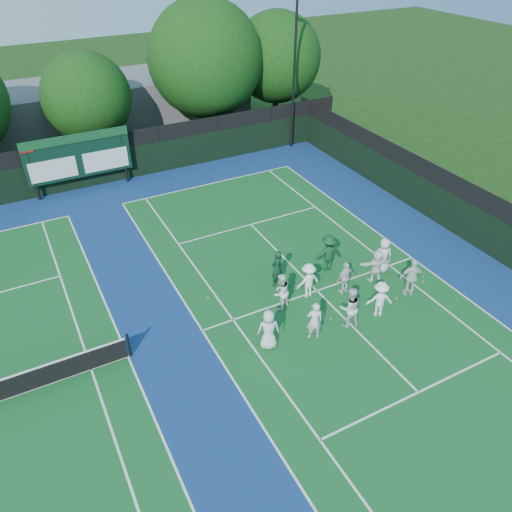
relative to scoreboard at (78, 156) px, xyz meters
name	(u,v)px	position (x,y,z in m)	size (l,w,h in m)	color
ground	(330,304)	(7.01, -15.59, -2.19)	(120.00, 120.00, 0.00)	#16340E
court_apron	(190,335)	(1.01, -14.59, -2.19)	(34.00, 32.00, 0.01)	navy
near_court	(317,291)	(7.01, -14.59, -2.18)	(11.05, 23.85, 0.01)	#11531F
back_fence	(97,164)	(1.01, 0.41, -0.83)	(34.00, 0.08, 3.00)	black
divider_fence_right	(471,217)	(16.01, -14.59, -0.83)	(0.08, 32.00, 3.00)	black
scoreboard	(78,156)	(0.00, 0.00, 0.00)	(6.00, 0.21, 3.55)	black
clubhouse	(124,105)	(5.01, 8.41, -0.19)	(18.00, 6.00, 4.00)	slate
light_pole_right	(295,54)	(14.51, 0.11, 4.11)	(1.20, 0.30, 10.12)	black
tree_c	(89,99)	(1.89, 3.99, 1.96)	(5.51, 5.51, 7.05)	black
tree_d	(207,61)	(9.99, 3.99, 3.31)	(7.73, 7.73, 9.56)	black
tree_e	(278,59)	(15.49, 3.99, 2.85)	(6.34, 6.34, 8.38)	black
tennis_ball_0	(331,319)	(6.49, -16.41, -2.16)	(0.07, 0.07, 0.07)	yellow
tennis_ball_1	(381,268)	(10.62, -14.58, -2.16)	(0.07, 0.07, 0.07)	yellow
tennis_ball_2	(423,281)	(11.65, -16.29, -2.16)	(0.07, 0.07, 0.07)	yellow
tennis_ball_3	(208,298)	(2.53, -12.82, -2.16)	(0.07, 0.07, 0.07)	yellow
tennis_ball_4	(314,285)	(7.09, -14.20, -2.16)	(0.07, 0.07, 0.07)	yellow
tennis_ball_5	(397,298)	(9.76, -16.67, -2.16)	(0.07, 0.07, 0.07)	yellow
player_front_0	(269,330)	(3.46, -16.57, -1.32)	(0.85, 0.55, 1.74)	silver
player_front_1	(315,321)	(5.27, -16.95, -1.33)	(0.63, 0.41, 1.73)	silver
player_front_2	(350,307)	(6.90, -16.99, -1.27)	(0.89, 0.70, 1.84)	silver
player_front_3	(380,299)	(8.37, -17.06, -1.36)	(1.07, 0.61, 1.65)	white
player_front_4	(412,277)	(10.44, -16.63, -1.28)	(1.07, 0.45, 1.82)	silver
player_back_0	(281,292)	(5.01, -14.81, -1.33)	(0.83, 0.65, 1.71)	white
player_back_1	(308,280)	(6.46, -14.64, -1.36)	(1.07, 0.61, 1.65)	white
player_back_2	(345,278)	(8.02, -15.18, -1.40)	(0.93, 0.39, 1.58)	silver
player_back_3	(377,266)	(9.77, -15.13, -1.38)	(1.50, 0.48, 1.61)	white
player_back_4	(383,255)	(10.47, -14.71, -1.32)	(0.86, 0.56, 1.75)	silver
coach_left	(277,268)	(5.64, -13.35, -1.29)	(0.66, 0.43, 1.81)	#0D331D
coach_right	(328,253)	(8.31, -13.44, -1.27)	(1.19, 0.68, 1.84)	#103B1C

